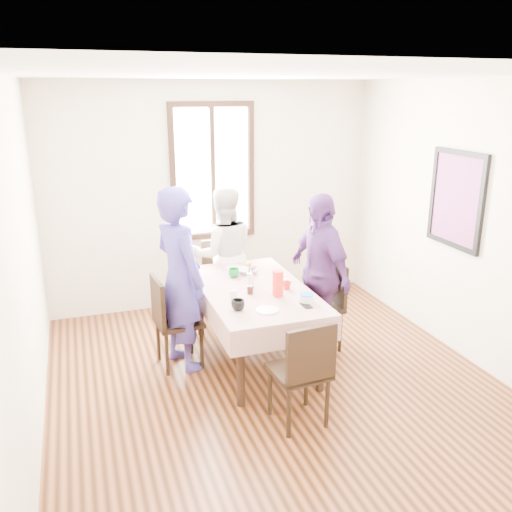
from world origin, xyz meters
name	(u,v)px	position (x,y,z in m)	size (l,w,h in m)	color
ground	(278,388)	(0.00, 0.00, 0.00)	(4.50, 4.50, 0.00)	black
back_wall	(213,196)	(0.00, 2.25, 1.35)	(4.00, 4.00, 0.00)	beige
right_wall	(477,226)	(2.00, 0.00, 1.35)	(4.50, 4.50, 0.00)	beige
window_frame	(213,172)	(0.00, 2.23, 1.65)	(1.02, 0.06, 1.62)	black
window_pane	(212,172)	(0.00, 2.24, 1.65)	(0.90, 0.02, 1.50)	white
art_poster	(457,199)	(1.98, 0.30, 1.55)	(0.04, 0.76, 0.96)	red
dining_table	(254,325)	(-0.03, 0.58, 0.38)	(0.86, 1.60, 0.75)	black
tablecloth	(254,289)	(-0.03, 0.58, 0.76)	(0.98, 1.72, 0.01)	#500D09
chair_left	(179,321)	(-0.75, 0.73, 0.46)	(0.42, 0.42, 0.91)	black
chair_right	(319,306)	(0.69, 0.63, 0.46)	(0.42, 0.42, 0.91)	black
chair_far	(224,281)	(-0.03, 1.68, 0.46)	(0.42, 0.42, 0.91)	black
chair_near	(299,371)	(-0.03, -0.51, 0.46)	(0.42, 0.42, 0.91)	black
person_left	(179,279)	(-0.73, 0.73, 0.88)	(0.64, 0.42, 1.77)	#3D3390
person_far	(224,255)	(-0.03, 1.66, 0.78)	(0.76, 0.59, 1.57)	silver
person_right	(319,273)	(0.67, 0.63, 0.82)	(0.96, 0.40, 1.64)	#532C6E
mug_black	(238,305)	(-0.34, 0.12, 0.81)	(0.12, 0.12, 0.09)	black
mug_flag	(287,285)	(0.25, 0.46, 0.80)	(0.08, 0.08, 0.08)	red
mug_green	(234,273)	(-0.13, 0.95, 0.81)	(0.11, 0.11, 0.09)	#0C7226
serving_bowl	(247,271)	(0.04, 1.02, 0.79)	(0.20, 0.20, 0.05)	white
juice_carton	(278,284)	(0.11, 0.32, 0.88)	(0.08, 0.08, 0.24)	red
butter_tub	(307,299)	(0.30, 0.10, 0.79)	(0.13, 0.13, 0.07)	white
jam_jar	(250,290)	(-0.12, 0.45, 0.80)	(0.06, 0.06, 0.08)	black
drinking_glass	(234,295)	(-0.30, 0.37, 0.81)	(0.06, 0.06, 0.09)	silver
smartphone	(306,306)	(0.26, 0.01, 0.77)	(0.07, 0.14, 0.01)	black
flower_vase	(251,280)	(-0.05, 0.65, 0.83)	(0.07, 0.07, 0.13)	silver
plate_right	(281,281)	(0.27, 0.67, 0.77)	(0.20, 0.20, 0.01)	white
plate_far	(235,268)	(-0.04, 1.21, 0.77)	(0.20, 0.20, 0.01)	white
plate_near	(267,310)	(-0.10, 0.03, 0.77)	(0.20, 0.20, 0.01)	white
butter_lid	(307,295)	(0.30, 0.10, 0.83)	(0.12, 0.12, 0.01)	blue
flower_bunch	(251,268)	(-0.05, 0.65, 0.94)	(0.09, 0.09, 0.10)	yellow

